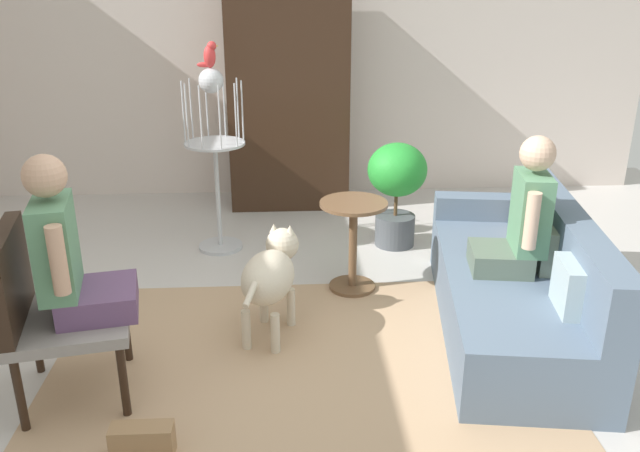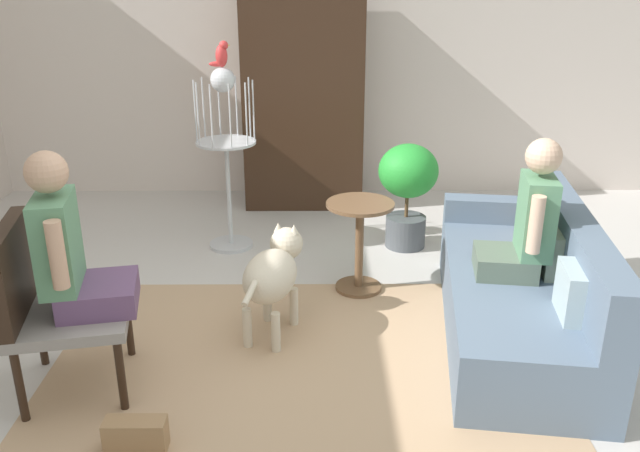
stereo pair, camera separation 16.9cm
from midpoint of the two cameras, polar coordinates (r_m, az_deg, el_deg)
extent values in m
plane|color=beige|center=(3.93, -1.43, -11.96)|extent=(7.90, 7.90, 0.00)
cube|color=silver|center=(6.68, -2.54, 15.10)|extent=(6.97, 0.12, 2.89)
cube|color=tan|center=(3.95, -2.98, -11.77)|extent=(2.88, 2.08, 0.01)
cube|color=slate|center=(4.35, 14.96, -6.13)|extent=(1.10, 2.13, 0.41)
cube|color=slate|center=(4.26, 19.69, -1.41)|extent=(0.46, 2.04, 0.38)
cube|color=slate|center=(5.08, 13.62, 1.60)|extent=(0.84, 0.29, 0.17)
cube|color=#9EB2B7|center=(3.80, 19.50, -4.98)|extent=(0.14, 0.33, 0.28)
cube|color=gray|center=(4.29, 17.78, -1.72)|extent=(0.15, 0.34, 0.28)
cube|color=tan|center=(4.80, 16.42, 0.86)|extent=(0.15, 0.35, 0.28)
cylinder|color=black|center=(4.06, -17.64, -8.49)|extent=(0.04, 0.04, 0.42)
cylinder|color=black|center=(3.60, -18.00, -12.63)|extent=(0.04, 0.04, 0.42)
cylinder|color=black|center=(4.13, -24.51, -8.95)|extent=(0.04, 0.04, 0.42)
cylinder|color=black|center=(3.68, -25.82, -13.04)|extent=(0.04, 0.04, 0.42)
cube|color=gray|center=(3.74, -21.99, -7.56)|extent=(0.70, 0.74, 0.06)
cube|color=black|center=(3.68, -26.50, -4.05)|extent=(0.20, 0.64, 0.49)
cube|color=#566656|center=(4.22, 14.22, -2.77)|extent=(0.41, 0.39, 0.14)
cube|color=#598C66|center=(4.14, 16.67, 1.13)|extent=(0.23, 0.37, 0.48)
sphere|color=#DDB293|center=(4.03, 17.21, 6.02)|extent=(0.21, 0.21, 0.21)
cylinder|color=#DDB293|center=(3.93, 16.72, 0.42)|extent=(0.08, 0.08, 0.34)
cylinder|color=#DDB293|center=(4.32, 15.66, 2.41)|extent=(0.08, 0.08, 0.34)
cube|color=#624368|center=(3.68, -19.92, -6.02)|extent=(0.46, 0.45, 0.14)
cube|color=#598C66|center=(3.58, -23.20, -1.70)|extent=(0.25, 0.41, 0.49)
sphere|color=tan|center=(3.46, -24.08, 3.98)|extent=(0.21, 0.21, 0.21)
cylinder|color=tan|center=(3.78, -22.20, 0.02)|extent=(0.08, 0.08, 0.34)
cylinder|color=tan|center=(3.35, -23.11, -2.76)|extent=(0.08, 0.08, 0.34)
cylinder|color=brown|center=(4.55, 1.88, 1.93)|extent=(0.48, 0.48, 0.02)
cylinder|color=brown|center=(4.67, 1.83, -1.91)|extent=(0.06, 0.06, 0.64)
cylinder|color=brown|center=(4.80, 1.79, -5.25)|extent=(0.33, 0.33, 0.03)
ellipsoid|color=beige|center=(4.03, -5.73, -4.44)|extent=(0.43, 0.55, 0.31)
sphere|color=beige|center=(4.26, -4.43, -1.60)|extent=(0.22, 0.22, 0.22)
cone|color=beige|center=(4.24, -5.16, -0.19)|extent=(0.06, 0.06, 0.06)
cone|color=beige|center=(4.21, -3.77, -0.31)|extent=(0.06, 0.06, 0.06)
cylinder|color=beige|center=(3.75, -7.36, -5.95)|extent=(0.09, 0.18, 0.10)
cylinder|color=beige|center=(4.33, -6.01, -6.75)|extent=(0.06, 0.06, 0.26)
cylinder|color=beige|center=(4.28, -3.67, -7.04)|extent=(0.06, 0.06, 0.26)
cylinder|color=beige|center=(4.05, -7.61, -8.91)|extent=(0.06, 0.06, 0.26)
cylinder|color=beige|center=(4.00, -5.12, -9.27)|extent=(0.06, 0.06, 0.26)
cylinder|color=silver|center=(5.56, -9.46, -1.73)|extent=(0.36, 0.36, 0.03)
cylinder|color=silver|center=(5.41, -9.72, 2.42)|extent=(0.04, 0.04, 0.88)
cylinder|color=silver|center=(5.28, -10.02, 7.04)|extent=(0.48, 0.48, 0.02)
cylinder|color=silver|center=(5.21, -7.68, 9.79)|extent=(0.01, 0.01, 0.48)
cylinder|color=silver|center=(5.34, -8.05, 10.05)|extent=(0.01, 0.01, 0.48)
cylinder|color=silver|center=(5.43, -9.20, 10.18)|extent=(0.01, 0.01, 0.48)
cylinder|color=silver|center=(5.45, -10.69, 10.12)|extent=(0.01, 0.01, 0.48)
cylinder|color=silver|center=(5.38, -12.01, 9.89)|extent=(0.01, 0.01, 0.48)
cylinder|color=silver|center=(5.26, -12.68, 9.58)|extent=(0.01, 0.01, 0.48)
cylinder|color=silver|center=(5.13, -12.42, 9.31)|extent=(0.01, 0.01, 0.48)
cylinder|color=silver|center=(5.03, -11.27, 9.17)|extent=(0.01, 0.01, 0.48)
cylinder|color=silver|center=(5.01, -9.66, 9.24)|extent=(0.01, 0.01, 0.48)
cylinder|color=silver|center=(5.08, -8.28, 9.48)|extent=(0.01, 0.01, 0.48)
sphere|color=silver|center=(5.19, -10.37, 12.29)|extent=(0.19, 0.19, 0.19)
ellipsoid|color=red|center=(5.17, -10.50, 14.25)|extent=(0.09, 0.10, 0.17)
sphere|color=red|center=(5.15, -10.33, 15.10)|extent=(0.07, 0.07, 0.07)
cone|color=#D8BF4C|center=(5.15, -9.93, 15.12)|extent=(0.03, 0.02, 0.02)
ellipsoid|color=red|center=(5.18, -10.90, 13.56)|extent=(0.12, 0.03, 0.04)
cylinder|color=#4C5156|center=(5.54, 5.62, -0.34)|extent=(0.33, 0.33, 0.26)
cylinder|color=brown|center=(5.46, 5.71, 1.92)|extent=(0.03, 0.03, 0.20)
ellipsoid|color=green|center=(5.37, 5.82, 4.87)|extent=(0.48, 0.48, 0.44)
cube|color=#382316|center=(6.33, -3.53, 11.06)|extent=(1.12, 0.56, 2.09)
cube|color=#99724C|center=(3.39, -16.59, -17.45)|extent=(0.30, 0.11, 0.17)
camera|label=1|loc=(0.08, -91.33, -0.51)|focal=36.93mm
camera|label=2|loc=(0.08, 88.67, 0.51)|focal=36.93mm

